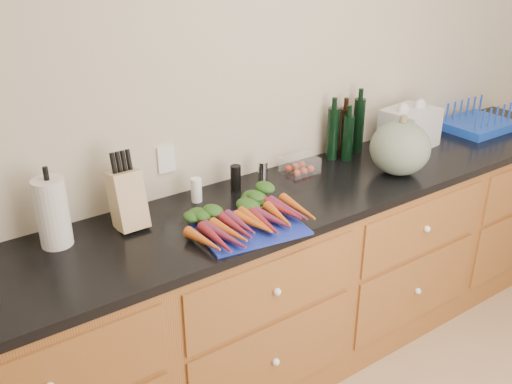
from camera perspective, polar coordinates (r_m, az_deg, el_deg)
wall_back at (r=2.77m, az=1.73°, el=9.61°), size 4.10×0.05×2.60m
cabinets at (r=2.90m, az=5.43°, el=-8.34°), size 3.60×0.64×0.90m
countertop at (r=2.67m, az=5.78°, el=0.13°), size 3.64×0.62×0.04m
cutting_board at (r=2.29m, az=-0.62°, el=-3.57°), size 0.45×0.37×0.01m
carrots at (r=2.30m, az=-1.15°, el=-2.52°), size 0.48×0.33×0.06m
squash at (r=2.83m, az=14.21°, el=4.28°), size 0.29×0.29×0.26m
paper_towel at (r=2.25m, az=-19.68°, el=-1.98°), size 0.12×0.12×0.27m
knife_block at (r=2.31m, az=-12.74°, el=-0.75°), size 0.12×0.12×0.23m
grinder_salt at (r=2.50m, az=-5.98°, el=0.20°), size 0.05×0.05×0.11m
grinder_pepper at (r=2.59m, az=-2.05°, el=1.41°), size 0.05×0.05×0.12m
canister_chrome at (r=2.67m, az=0.69°, el=2.01°), size 0.05×0.05×0.10m
tomato_box at (r=2.79m, az=4.41°, el=2.68°), size 0.16×0.13×0.08m
bottles at (r=3.00m, az=8.98°, el=5.96°), size 0.24×0.12×0.29m
grocery_bag at (r=3.22m, az=15.09°, el=6.23°), size 0.31×0.26×0.21m
dish_rack at (r=3.64m, az=21.21°, el=6.49°), size 0.40×0.32×0.16m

